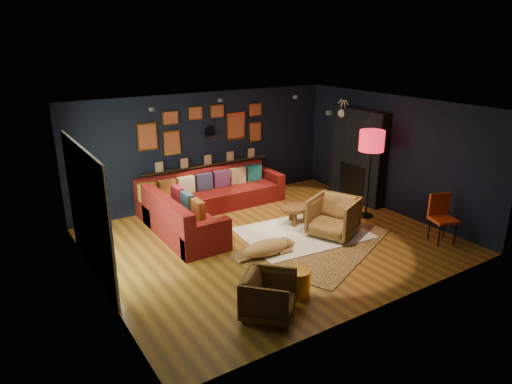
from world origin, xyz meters
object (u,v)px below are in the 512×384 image
sectional (202,204)px  dog (266,245)px  armchair_left (269,294)px  orange_chair (442,214)px  pouf (187,220)px  gold_stool (298,284)px  coffee_table (296,210)px  armchair_right (333,215)px  floor_lamp (372,144)px

sectional → dog: 2.29m
armchair_left → orange_chair: size_ratio=0.77×
sectional → pouf: sectional is taller
armchair_left → gold_stool: armchair_left is taller
pouf → dog: 2.01m
armchair_left → dog: size_ratio=0.58×
sectional → coffee_table: (1.54, -1.38, 0.00)m
armchair_right → dog: armchair_right is taller
gold_stool → armchair_left: bearing=-164.9°
orange_chair → dog: orange_chair is taller
coffee_table → dog: (-1.36, -0.90, -0.11)m
sectional → pouf: 0.69m
gold_stool → coffee_table: bearing=53.4°
armchair_left → armchair_right: size_ratio=0.82×
armchair_left → armchair_right: 3.08m
gold_stool → dog: 1.44m
orange_chair → dog: (-3.21, 1.26, -0.34)m
armchair_right → gold_stool: bearing=-79.0°
armchair_left → floor_lamp: size_ratio=0.38×
dog → coffee_table: bearing=36.3°
coffee_table → floor_lamp: bearing=-16.8°
coffee_table → orange_chair: orange_chair is taller
armchair_left → gold_stool: bearing=-28.5°
pouf → orange_chair: orange_chair is taller
dog → armchair_left: bearing=-119.8°
pouf → gold_stool: bearing=-83.5°
armchair_left → orange_chair: bearing=-39.2°
pouf → floor_lamp: floor_lamp is taller
pouf → orange_chair: 5.04m
armchair_right → dog: 1.63m
armchair_left → dog: 1.89m
sectional → floor_lamp: 3.86m
coffee_table → orange_chair: bearing=-49.2°
sectional → armchair_right: size_ratio=3.85×
sectional → gold_stool: bearing=-92.7°
armchair_left → coffee_table: bearing=2.6°
gold_stool → floor_lamp: size_ratio=0.23×
gold_stool → pouf: bearing=96.5°
armchair_left → sectional: bearing=34.1°
floor_lamp → armchair_right: bearing=-163.5°
coffee_table → dog: bearing=-146.6°
dog → armchair_right: bearing=3.9°
coffee_table → gold_stool: bearing=-126.6°
coffee_table → orange_chair: size_ratio=0.85×
sectional → coffee_table: bearing=-42.0°
dog → floor_lamp: bearing=11.1°
armchair_right → orange_chair: (1.60, -1.28, 0.11)m
sectional → floor_lamp: size_ratio=1.77×
gold_stool → floor_lamp: bearing=29.0°
coffee_table → armchair_right: size_ratio=0.90×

